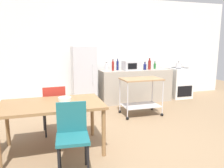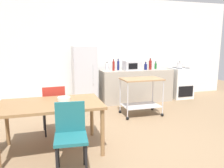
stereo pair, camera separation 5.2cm
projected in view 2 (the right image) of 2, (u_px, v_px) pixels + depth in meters
The scene contains 18 objects.
ground_plane at pixel (146, 144), 3.64m from camera, with size 12.00×12.00×0.00m, color #8C7051.
back_wall at pixel (100, 50), 6.39m from camera, with size 8.40×0.12×2.90m, color white.
kitchen_counter at pixel (136, 86), 6.26m from camera, with size 2.00×0.64×0.90m, color #A89E8E.
dining_table at pixel (51, 108), 3.31m from camera, with size 1.50×0.90×0.75m.
chair_teal at pixel (71, 133), 2.78m from camera, with size 0.44×0.44×0.89m.
chair_red at pixel (54, 106), 3.96m from camera, with size 0.43×0.43×0.89m.
stove_oven at pixel (180, 83), 6.68m from camera, with size 0.60×0.61×0.92m.
refrigerator at pixel (84, 76), 5.89m from camera, with size 0.60×0.63×1.55m.
kitchen_cart at pixel (141, 90), 5.02m from camera, with size 0.91×0.57×0.85m.
bottle_wine at pixel (107, 67), 5.84m from camera, with size 0.08×0.08×0.24m.
bottle_hot_sauce at pixel (114, 66), 5.95m from camera, with size 0.06×0.06×0.31m.
bottle_soda at pixel (118, 65), 6.06m from camera, with size 0.06×0.06×0.31m.
microwave at pixel (132, 65), 6.05m from camera, with size 0.46×0.35×0.26m.
bottle_olive_oil at pixel (146, 67), 6.17m from camera, with size 0.08×0.08×0.22m.
bottle_vinegar at pixel (150, 65), 6.20m from camera, with size 0.08×0.08×0.32m.
bottle_sparkling_water at pixel (156, 66), 6.36m from camera, with size 0.06×0.06×0.22m.
fruit_bowl at pixel (64, 99), 3.43m from camera, with size 0.20×0.20×0.06m, color white.
kettle at pixel (180, 65), 6.46m from camera, with size 0.24×0.17×0.19m.
Camera 2 is at (-1.50, -3.10, 1.62)m, focal length 35.48 mm.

